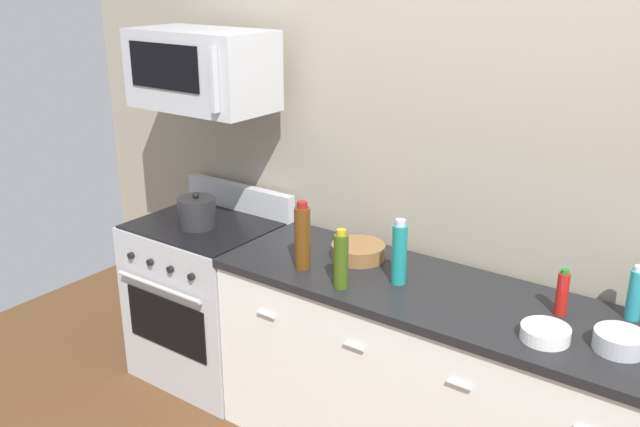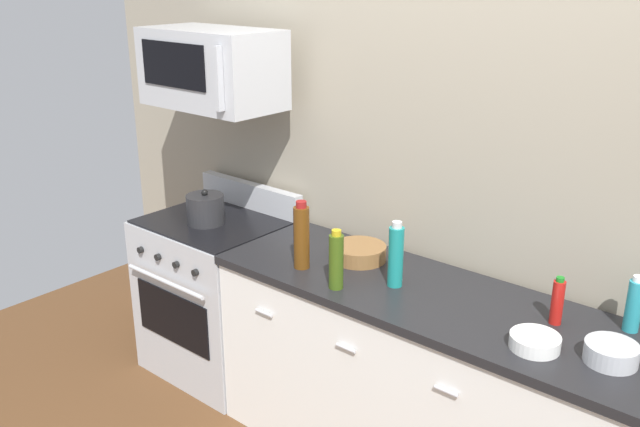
{
  "view_description": "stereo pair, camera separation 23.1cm",
  "coord_description": "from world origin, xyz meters",
  "views": [
    {
      "loc": [
        1.14,
        -2.49,
        2.25
      ],
      "look_at": [
        -0.62,
        -0.05,
        1.17
      ],
      "focal_mm": 38.74,
      "sensor_mm": 36.0,
      "label": 1
    },
    {
      "loc": [
        1.32,
        -2.35,
        2.25
      ],
      "look_at": [
        -0.62,
        -0.05,
        1.17
      ],
      "focal_mm": 38.74,
      "sensor_mm": 36.0,
      "label": 2
    }
  ],
  "objects": [
    {
      "name": "bowl_wooden_salad",
      "position": [
        -0.5,
        0.1,
        0.96
      ],
      "size": [
        0.26,
        0.26,
        0.07
      ],
      "color": "brown",
      "rests_on": "countertop_slab"
    },
    {
      "name": "bowl_white_ceramic",
      "position": [
        0.49,
        -0.14,
        0.95
      ],
      "size": [
        0.19,
        0.19,
        0.05
      ],
      "color": "white",
      "rests_on": "countertop_slab"
    },
    {
      "name": "bottle_sparkling_teal",
      "position": [
        -0.21,
        -0.03,
        1.06
      ],
      "size": [
        0.07,
        0.07,
        0.3
      ],
      "color": "#197F7A",
      "rests_on": "countertop_slab"
    },
    {
      "name": "bottle_hot_sauce_red",
      "position": [
        0.47,
        0.1,
        1.01
      ],
      "size": [
        0.05,
        0.05,
        0.2
      ],
      "color": "#B21914",
      "rests_on": "countertop_slab"
    },
    {
      "name": "counter_unit",
      "position": [
        0.0,
        -0.0,
        0.46
      ],
      "size": [
        2.12,
        0.66,
        0.92
      ],
      "color": "white",
      "rests_on": "ground_plane"
    },
    {
      "name": "microwave",
      "position": [
        -1.43,
        0.05,
        1.75
      ],
      "size": [
        0.74,
        0.44,
        0.4
      ],
      "color": "#B7BABF"
    },
    {
      "name": "bottle_olive_oil",
      "position": [
        -0.39,
        -0.21,
        1.05
      ],
      "size": [
        0.06,
        0.06,
        0.27
      ],
      "color": "#385114",
      "rests_on": "countertop_slab"
    },
    {
      "name": "bottle_dish_soap",
      "position": [
        0.72,
        0.23,
        1.03
      ],
      "size": [
        0.06,
        0.06,
        0.23
      ],
      "color": "teal",
      "rests_on": "countertop_slab"
    },
    {
      "name": "range_oven",
      "position": [
        -1.43,
        0.0,
        0.47
      ],
      "size": [
        0.76,
        0.69,
        1.07
      ],
      "color": "#B7BABF",
      "rests_on": "ground_plane"
    },
    {
      "name": "bottle_wine_amber",
      "position": [
        -0.65,
        -0.15,
        1.07
      ],
      "size": [
        0.07,
        0.07,
        0.33
      ],
      "color": "#59330F",
      "rests_on": "countertop_slab"
    },
    {
      "name": "stockpot",
      "position": [
        -1.43,
        -0.05,
        1.0
      ],
      "size": [
        0.2,
        0.2,
        0.19
      ],
      "color": "#262628",
      "rests_on": "range_oven"
    },
    {
      "name": "back_wall",
      "position": [
        0.0,
        0.41,
        1.35
      ],
      "size": [
        5.21,
        0.1,
        2.7
      ],
      "primitive_type": "cube",
      "color": "#9E937F",
      "rests_on": "ground_plane"
    },
    {
      "name": "bowl_steel_prep",
      "position": [
        0.74,
        -0.05,
        0.96
      ],
      "size": [
        0.19,
        0.19,
        0.07
      ],
      "color": "#B2B5BA",
      "rests_on": "countertop_slab"
    }
  ]
}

